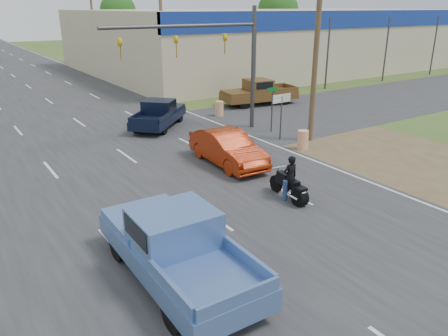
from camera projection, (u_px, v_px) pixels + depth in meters
main_road at (28, 86)px, 40.29m from camera, size 15.00×180.00×0.02m
cross_road at (112, 146)px, 23.10m from camera, size 120.00×10.00×0.02m
dirt_verge at (372, 149)px, 22.56m from camera, size 8.00×18.00×0.01m
big_box_store at (291, 37)px, 55.68m from camera, size 50.00×28.10×6.60m
utility_pole_1 at (317, 40)px, 22.28m from camera, size 2.00×0.28×10.00m
utility_pole_2 at (162, 27)px, 36.34m from camera, size 2.00×0.28×10.00m
utility_pole_3 at (93, 22)px, 50.40m from camera, size 2.00×0.28×10.00m
tree_3 at (278, 10)px, 90.11m from camera, size 8.40×8.40×10.40m
tree_5 at (118, 12)px, 96.78m from camera, size 7.98×7.98×9.88m
barrel_0 at (303, 140)px, 22.39m from camera, size 0.56×0.56×1.00m
barrel_1 at (219, 109)px, 29.24m from camera, size 0.56×0.56×1.00m
lane_sign at (281, 106)px, 23.57m from camera, size 1.20×0.08×2.52m
street_name_sign at (272, 105)px, 25.15m from camera, size 0.80×0.08×2.61m
signal_mast at (214, 48)px, 23.67m from camera, size 9.12×0.40×7.00m
red_convertible at (228, 148)px, 20.15m from camera, size 1.85×4.81×1.56m
motorcycle at (290, 188)px, 16.47m from camera, size 0.67×2.19×1.11m
rider at (290, 179)px, 16.39m from camera, size 0.63×0.44×1.66m
blue_pickup at (174, 244)px, 11.62m from camera, size 2.36×5.97×1.97m
navy_pickup at (159, 113)px, 26.53m from camera, size 4.92×4.86×1.66m
brown_pickup at (258, 92)px, 32.56m from camera, size 5.93×3.04×1.88m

